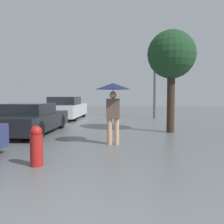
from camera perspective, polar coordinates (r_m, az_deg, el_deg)
pedestrian at (r=7.08m, az=0.24°, el=3.78°), size 1.01×1.01×1.76m
parked_car_middle at (r=9.82m, az=-18.23°, el=-1.48°), size 1.80×4.31×1.12m
parked_car_farthest at (r=15.21m, az=-10.53°, el=0.81°), size 1.83×4.44×1.32m
tree at (r=9.83m, az=13.44°, el=12.37°), size 1.81×1.81×3.85m
street_lamp at (r=15.53m, az=9.77°, el=7.06°), size 0.27×0.27×4.14m
fire_hydrant at (r=5.23m, az=-16.88°, el=-7.46°), size 0.25×0.25×0.81m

